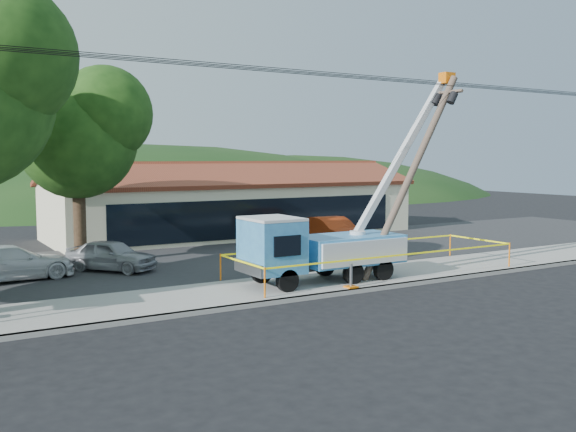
% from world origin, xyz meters
% --- Properties ---
extents(ground, '(120.00, 120.00, 0.00)m').
position_xyz_m(ground, '(0.00, 0.00, 0.00)').
color(ground, black).
rests_on(ground, ground).
extents(curb, '(60.00, 0.25, 0.15)m').
position_xyz_m(curb, '(0.00, 2.10, 0.07)').
color(curb, gray).
rests_on(curb, ground).
extents(sidewalk, '(60.00, 4.00, 0.15)m').
position_xyz_m(sidewalk, '(0.00, 4.00, 0.07)').
color(sidewalk, gray).
rests_on(sidewalk, ground).
extents(parking_lot, '(60.00, 12.00, 0.10)m').
position_xyz_m(parking_lot, '(0.00, 12.00, 0.05)').
color(parking_lot, '#28282B').
rests_on(parking_lot, ground).
extents(strip_mall, '(22.50, 8.53, 4.67)m').
position_xyz_m(strip_mall, '(4.00, 19.98, 1.88)').
color(strip_mall, beige).
rests_on(strip_mall, ground).
extents(tree_lot, '(6.30, 5.60, 8.94)m').
position_xyz_m(tree_lot, '(-7.00, 13.00, 6.21)').
color(tree_lot, '#332316').
rests_on(tree_lot, ground).
extents(hill_center, '(89.60, 64.00, 32.00)m').
position_xyz_m(hill_center, '(10.00, 55.00, 0.00)').
color(hill_center, '#143413').
rests_on(hill_center, ground).
extents(hill_east, '(72.80, 52.00, 26.00)m').
position_xyz_m(hill_east, '(30.00, 55.00, 0.00)').
color(hill_east, '#143413').
rests_on(hill_east, ground).
extents(utility_truck, '(9.68, 3.50, 8.32)m').
position_xyz_m(utility_truck, '(-0.11, 3.94, 1.55)').
color(utility_truck, black).
rests_on(utility_truck, ground).
extents(leaning_pole, '(4.86, 1.63, 8.22)m').
position_xyz_m(leaning_pole, '(4.07, 3.34, 4.60)').
color(leaning_pole, brown).
rests_on(leaning_pole, ground).
extents(caution_tape, '(12.26, 3.61, 1.04)m').
position_xyz_m(caution_tape, '(2.79, 4.30, 0.93)').
color(caution_tape, orange).
rests_on(caution_tape, ground).
extents(car_silver, '(3.72, 4.03, 1.34)m').
position_xyz_m(car_silver, '(-6.26, 10.69, 0.00)').
color(car_silver, '#9E9FA4').
rests_on(car_silver, ground).
extents(car_red, '(1.89, 4.93, 1.60)m').
position_xyz_m(car_red, '(6.00, 11.89, 0.00)').
color(car_red, '#A33110').
rests_on(car_red, ground).
extents(car_white, '(4.99, 2.49, 1.39)m').
position_xyz_m(car_white, '(-10.25, 10.56, 0.00)').
color(car_white, white).
rests_on(car_white, ground).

